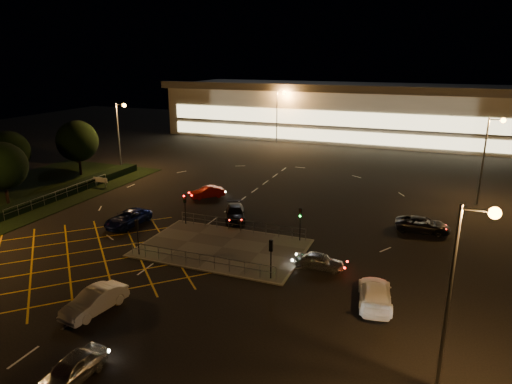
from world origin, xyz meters
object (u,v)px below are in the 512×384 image
(car_far_dkgrey, at_px, (235,213))
(car_circ_red, at_px, (207,192))
(signal_se, at_px, (271,251))
(car_approach_white, at_px, (375,294))
(signal_sw, at_px, (137,230))
(car_near_silver, at_px, (71,369))
(signal_ne, at_px, (300,217))
(signal_nw, at_px, (185,203))
(car_queue_white, at_px, (95,301))
(car_east_grey, at_px, (423,225))
(car_left_blue, at_px, (128,218))
(car_right_silver, at_px, (320,261))

(car_far_dkgrey, xyz_separation_m, car_circ_red, (-6.25, 5.81, -0.04))
(signal_se, height_order, car_approach_white, signal_se)
(car_far_dkgrey, bearing_deg, signal_sw, -134.22)
(car_circ_red, bearing_deg, car_near_silver, -29.66)
(signal_ne, distance_m, car_approach_white, 11.88)
(signal_nw, distance_m, car_queue_white, 16.81)
(signal_nw, relative_size, signal_ne, 1.00)
(signal_sw, relative_size, car_near_silver, 0.76)
(car_east_grey, bearing_deg, car_queue_white, 138.52)
(car_near_silver, xyz_separation_m, car_left_blue, (-11.41, 20.26, 0.03))
(signal_ne, xyz_separation_m, car_right_silver, (3.04, -4.79, -1.70))
(car_east_grey, bearing_deg, signal_ne, 121.96)
(car_left_blue, xyz_separation_m, car_right_silver, (20.40, -2.53, -0.07))
(signal_sw, bearing_deg, car_east_grey, -146.68)
(signal_sw, height_order, signal_ne, same)
(signal_se, height_order, car_near_silver, signal_se)
(car_right_silver, distance_m, car_approach_white, 6.26)
(signal_sw, xyz_separation_m, car_approach_white, (19.89, -0.75, -1.58))
(signal_sw, relative_size, signal_nw, 1.00)
(signal_nw, relative_size, car_east_grey, 0.61)
(signal_ne, relative_size, car_far_dkgrey, 0.64)
(car_near_silver, bearing_deg, car_circ_red, 108.48)
(signal_se, distance_m, car_left_blue, 18.35)
(signal_se, bearing_deg, car_queue_white, 42.11)
(car_near_silver, distance_m, car_approach_white, 19.53)
(car_left_blue, distance_m, car_far_dkgrey, 10.89)
(signal_se, height_order, signal_nw, same)
(signal_se, bearing_deg, car_left_blue, -18.28)
(signal_ne, xyz_separation_m, car_left_blue, (-17.36, -2.25, -1.63))
(signal_se, xyz_separation_m, car_queue_white, (-9.47, -8.56, -1.59))
(signal_se, bearing_deg, signal_ne, -90.00)
(signal_sw, relative_size, car_approach_white, 0.58)
(car_near_silver, height_order, car_circ_red, car_near_silver)
(signal_se, relative_size, car_near_silver, 0.76)
(car_right_silver, relative_size, car_circ_red, 0.95)
(signal_se, distance_m, car_right_silver, 4.73)
(car_near_silver, relative_size, car_left_blue, 0.78)
(signal_ne, relative_size, car_right_silver, 0.81)
(signal_ne, bearing_deg, signal_nw, 180.00)
(car_right_silver, relative_size, car_east_grey, 0.76)
(signal_nw, bearing_deg, car_left_blue, -157.19)
(signal_nw, height_order, car_near_silver, signal_nw)
(car_near_silver, height_order, car_left_blue, car_left_blue)
(signal_sw, relative_size, signal_ne, 1.00)
(signal_ne, bearing_deg, car_queue_white, -119.78)
(car_queue_white, bearing_deg, car_approach_white, 33.00)
(signal_nw, height_order, car_far_dkgrey, signal_nw)
(signal_sw, height_order, signal_nw, same)
(signal_ne, xyz_separation_m, car_east_grey, (10.44, 6.76, -1.65))
(signal_nw, bearing_deg, signal_se, -33.65)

